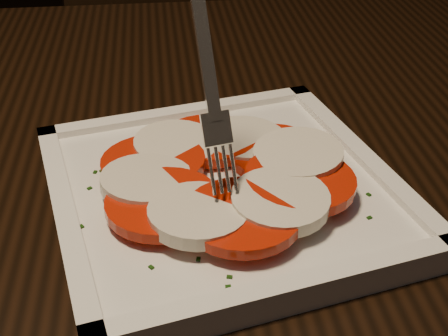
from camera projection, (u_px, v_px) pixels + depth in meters
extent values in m
cube|color=black|center=(227.00, 168.00, 0.55)|extent=(1.28, 0.92, 0.04)
cube|color=black|center=(190.00, 97.00, 1.29)|extent=(0.54, 0.54, 0.04)
cylinder|color=black|center=(135.00, 261.00, 1.23)|extent=(0.04, 0.04, 0.41)
cylinder|color=black|center=(299.00, 222.00, 1.33)|extent=(0.04, 0.04, 0.41)
cylinder|color=black|center=(100.00, 168.00, 1.51)|extent=(0.04, 0.04, 0.41)
cylinder|color=black|center=(238.00, 142.00, 1.62)|extent=(0.04, 0.04, 0.41)
cube|color=white|center=(224.00, 193.00, 0.47)|extent=(0.32, 0.32, 0.01)
cylinder|color=red|center=(277.00, 153.00, 0.50)|extent=(0.08, 0.08, 0.01)
cylinder|color=silver|center=(245.00, 141.00, 0.51)|extent=(0.07, 0.07, 0.01)
cylinder|color=red|center=(209.00, 140.00, 0.51)|extent=(0.08, 0.08, 0.01)
cylinder|color=silver|center=(176.00, 146.00, 0.50)|extent=(0.07, 0.07, 0.01)
cylinder|color=red|center=(153.00, 162.00, 0.48)|extent=(0.08, 0.08, 0.01)
cylinder|color=silver|center=(147.00, 182.00, 0.45)|extent=(0.07, 0.07, 0.02)
cylinder|color=red|center=(163.00, 203.00, 0.43)|extent=(0.08, 0.08, 0.01)
cylinder|color=silver|center=(198.00, 214.00, 0.41)|extent=(0.07, 0.07, 0.01)
cylinder|color=red|center=(242.00, 215.00, 0.41)|extent=(0.08, 0.08, 0.01)
cylinder|color=silver|center=(280.00, 201.00, 0.42)|extent=(0.07, 0.07, 0.01)
cylinder|color=red|center=(300.00, 180.00, 0.44)|extent=(0.08, 0.08, 0.01)
cylinder|color=silver|center=(298.00, 156.00, 0.47)|extent=(0.07, 0.07, 0.02)
cube|color=#1D5E10|center=(189.00, 195.00, 0.44)|extent=(0.03, 0.03, 0.00)
cube|color=#1D5E10|center=(271.00, 189.00, 0.44)|extent=(0.02, 0.03, 0.00)
cube|color=#1D5E10|center=(154.00, 186.00, 0.45)|extent=(0.03, 0.03, 0.00)
cube|color=#1D5E10|center=(184.00, 158.00, 0.48)|extent=(0.01, 0.03, 0.00)
cube|color=#1D5E10|center=(165.00, 141.00, 0.50)|extent=(0.03, 0.03, 0.00)
cube|color=#1D5E10|center=(274.00, 173.00, 0.46)|extent=(0.03, 0.03, 0.00)
cube|color=#1D5E10|center=(311.00, 174.00, 0.46)|extent=(0.01, 0.03, 0.00)
cube|color=#1D5E10|center=(276.00, 199.00, 0.43)|extent=(0.01, 0.03, 0.01)
cube|color=#1D5E10|center=(140.00, 168.00, 0.47)|extent=(0.04, 0.02, 0.00)
cube|color=#113409|center=(310.00, 142.00, 0.52)|extent=(0.00, 0.00, 0.00)
cube|color=#113409|center=(369.00, 218.00, 0.43)|extent=(0.00, 0.00, 0.00)
cube|color=#113409|center=(229.00, 277.00, 0.38)|extent=(0.00, 0.00, 0.00)
cube|color=#113409|center=(354.00, 184.00, 0.47)|extent=(0.00, 0.00, 0.00)
cube|color=#113409|center=(141.00, 139.00, 0.52)|extent=(0.00, 0.00, 0.00)
cube|color=#113409|center=(321.00, 157.00, 0.50)|extent=(0.00, 0.00, 0.00)
cube|color=#113409|center=(278.00, 127.00, 0.54)|extent=(0.00, 0.00, 0.00)
cube|color=#113409|center=(344.00, 193.00, 0.46)|extent=(0.00, 0.00, 0.00)
cube|color=#113409|center=(307.00, 148.00, 0.51)|extent=(0.00, 0.00, 0.00)
cube|color=#113409|center=(318.00, 222.00, 0.43)|extent=(0.00, 0.00, 0.00)
cube|color=#113409|center=(90.00, 188.00, 0.46)|extent=(0.00, 0.00, 0.00)
cube|color=#113409|center=(81.00, 226.00, 0.42)|extent=(0.00, 0.00, 0.00)
cube|color=#113409|center=(102.00, 171.00, 0.48)|extent=(0.00, 0.00, 0.00)
cube|color=#113409|center=(112.00, 158.00, 0.50)|extent=(0.00, 0.00, 0.00)
cube|color=#113409|center=(115.00, 203.00, 0.45)|extent=(0.00, 0.00, 0.00)
cube|color=#113409|center=(95.00, 172.00, 0.48)|extent=(0.00, 0.00, 0.00)
cube|color=#113409|center=(369.00, 195.00, 0.45)|extent=(0.00, 0.00, 0.00)
cube|color=#113409|center=(280.00, 242.00, 0.41)|extent=(0.00, 0.00, 0.00)
cube|color=#113409|center=(324.00, 140.00, 0.52)|extent=(0.00, 0.00, 0.00)
cube|color=#113409|center=(153.00, 150.00, 0.51)|extent=(0.00, 0.00, 0.00)
cube|color=#113409|center=(145.00, 132.00, 0.53)|extent=(0.00, 0.00, 0.00)
cube|color=#113409|center=(198.00, 259.00, 0.40)|extent=(0.00, 0.00, 0.00)
cube|color=#113409|center=(228.00, 287.00, 0.37)|extent=(0.00, 0.00, 0.00)
cube|color=#113409|center=(341.00, 187.00, 0.46)|extent=(0.00, 0.00, 0.00)
cube|color=#113409|center=(123.00, 224.00, 0.43)|extent=(0.00, 0.00, 0.00)
cube|color=#113409|center=(306.00, 134.00, 0.53)|extent=(0.00, 0.00, 0.00)
cube|color=#113409|center=(151.00, 267.00, 0.39)|extent=(0.00, 0.00, 0.00)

